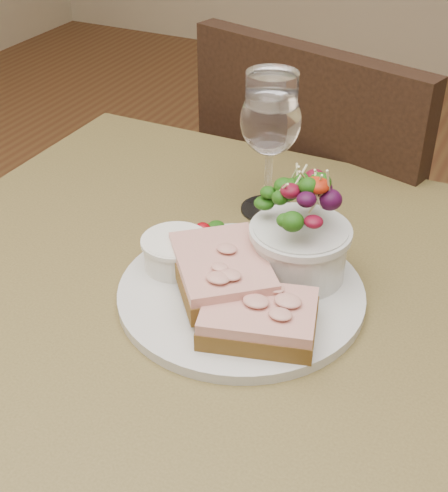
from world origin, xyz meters
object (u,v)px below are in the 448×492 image
at_px(cafe_table, 205,376).
at_px(sandwich_back, 222,271).
at_px(sandwich_front, 259,318).
at_px(chair_far, 336,312).
at_px(wine_glass, 271,124).
at_px(dinner_plate, 241,293).
at_px(salad_bowl, 301,229).
at_px(ramekin, 176,251).

relative_size(cafe_table, sandwich_back, 5.06).
bearing_deg(sandwich_front, chair_far, 81.97).
bearing_deg(wine_glass, sandwich_back, -81.54).
distance_m(dinner_plate, salad_bowl, 0.10).
xyz_separation_m(cafe_table, chair_far, (-0.01, 0.61, -0.36)).
xyz_separation_m(sandwich_front, sandwich_back, (-0.06, 0.04, 0.01)).
bearing_deg(chair_far, dinner_plate, 109.00).
bearing_deg(dinner_plate, salad_bowl, 49.72).
distance_m(ramekin, wine_glass, 0.20).
relative_size(cafe_table, ramekin, 11.11).
bearing_deg(salad_bowl, ramekin, -160.47).
bearing_deg(sandwich_front, cafe_table, 148.90).
relative_size(cafe_table, chair_far, 0.89).
relative_size(cafe_table, sandwich_front, 6.06).
height_order(chair_far, wine_glass, wine_glass).
bearing_deg(sandwich_back, salad_bowl, 95.47).
height_order(sandwich_front, salad_bowl, salad_bowl).
height_order(dinner_plate, sandwich_front, sandwich_front).
distance_m(sandwich_back, wine_glass, 0.22).
distance_m(dinner_plate, wine_glass, 0.22).
xyz_separation_m(cafe_table, dinner_plate, (0.03, 0.03, 0.11)).
height_order(ramekin, salad_bowl, salad_bowl).
height_order(sandwich_front, sandwich_back, sandwich_back).
distance_m(salad_bowl, wine_glass, 0.17).
relative_size(chair_far, sandwich_back, 5.69).
xyz_separation_m(salad_bowl, wine_glass, (-0.09, 0.13, 0.05)).
xyz_separation_m(sandwich_back, salad_bowl, (0.06, 0.06, 0.03)).
bearing_deg(dinner_plate, chair_far, 93.54).
height_order(sandwich_back, salad_bowl, salad_bowl).
relative_size(dinner_plate, ramekin, 3.75).
distance_m(cafe_table, wine_glass, 0.31).
relative_size(dinner_plate, wine_glass, 1.54).
relative_size(dinner_plate, sandwich_front, 2.05).
bearing_deg(sandwich_back, ramekin, -144.83).
xyz_separation_m(chair_far, wine_glass, (-0.01, -0.39, 0.58)).
distance_m(chair_far, salad_bowl, 0.75).
relative_size(sandwich_front, ramekin, 1.83).
bearing_deg(cafe_table, ramekin, 143.42).
bearing_deg(sandwich_back, cafe_table, -63.10).
distance_m(chair_far, dinner_plate, 0.74).
bearing_deg(ramekin, wine_glass, 77.96).
distance_m(cafe_table, salad_bowl, 0.21).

